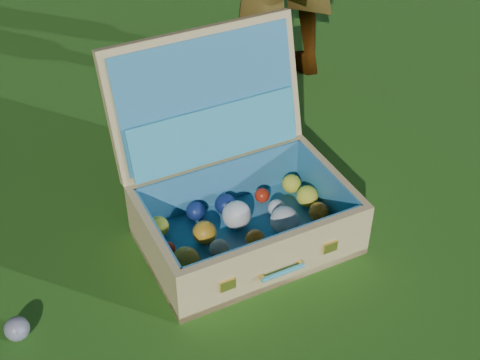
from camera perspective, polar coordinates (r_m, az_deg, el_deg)
name	(u,v)px	position (r m, az deg, el deg)	size (l,w,h in m)	color
ground	(270,248)	(1.86, 2.59, -5.84)	(60.00, 60.00, 0.00)	#215114
stray_ball	(17,329)	(1.72, -18.50, -11.95)	(0.06, 0.06, 0.06)	#395994
suitcase	(235,186)	(1.83, -0.47, -0.47)	(0.65, 0.61, 0.52)	tan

